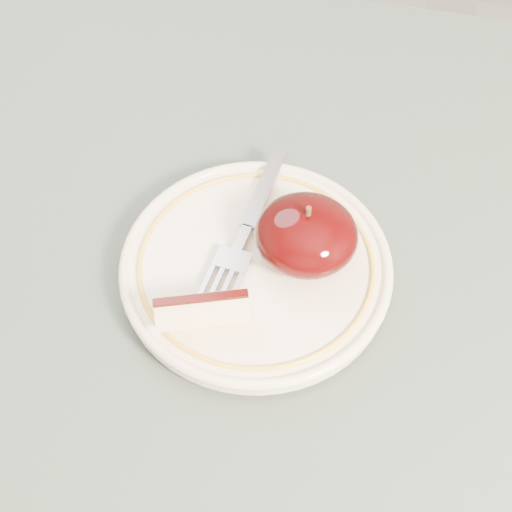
% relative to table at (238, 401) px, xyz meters
% --- Properties ---
extents(table, '(0.90, 0.90, 0.75)m').
position_rel_table_xyz_m(table, '(0.00, 0.00, 0.00)').
color(table, brown).
rests_on(table, ground).
extents(plate, '(0.21, 0.21, 0.02)m').
position_rel_table_xyz_m(plate, '(-0.00, 0.07, 0.10)').
color(plate, '#F4E9CC').
rests_on(plate, table).
extents(apple_half, '(0.08, 0.08, 0.06)m').
position_rel_table_xyz_m(apple_half, '(0.03, 0.09, 0.13)').
color(apple_half, black).
rests_on(apple_half, plate).
extents(apple_wedge, '(0.07, 0.05, 0.03)m').
position_rel_table_xyz_m(apple_wedge, '(-0.03, 0.01, 0.12)').
color(apple_wedge, '#FDEFBA').
rests_on(apple_wedge, plate).
extents(fork, '(0.04, 0.16, 0.00)m').
position_rel_table_xyz_m(fork, '(-0.02, 0.10, 0.11)').
color(fork, '#919399').
rests_on(fork, plate).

